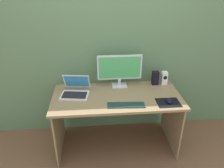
{
  "coord_description": "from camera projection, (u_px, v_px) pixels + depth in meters",
  "views": [
    {
      "loc": [
        -0.24,
        -2.14,
        1.96
      ],
      "look_at": [
        -0.06,
        -0.02,
        0.88
      ],
      "focal_mm": 35.0,
      "sensor_mm": 36.0,
      "label": 1
    }
  ],
  "objects": [
    {
      "name": "ground_plane",
      "position": [
        116.0,
        144.0,
        2.81
      ],
      "size": [
        8.0,
        8.0,
        0.0
      ],
      "primitive_type": "plane",
      "color": "brown"
    },
    {
      "name": "wall_back",
      "position": [
        113.0,
        40.0,
        2.62
      ],
      "size": [
        6.0,
        0.04,
        2.5
      ],
      "primitive_type": "cube",
      "color": "#5E7F59",
      "rests_on": "ground_plane"
    },
    {
      "name": "desk",
      "position": [
        117.0,
        107.0,
        2.55
      ],
      "size": [
        1.46,
        0.69,
        0.72
      ],
      "color": "#927552",
      "rests_on": "ground_plane"
    },
    {
      "name": "monitor",
      "position": [
        120.0,
        69.0,
        2.61
      ],
      "size": [
        0.53,
        0.14,
        0.4
      ],
      "color": "silver",
      "rests_on": "desk"
    },
    {
      "name": "speaker_right",
      "position": [
        164.0,
        78.0,
        2.72
      ],
      "size": [
        0.07,
        0.08,
        0.16
      ],
      "color": "white",
      "rests_on": "desk"
    },
    {
      "name": "speaker_near_monitor",
      "position": [
        155.0,
        78.0,
        2.71
      ],
      "size": [
        0.08,
        0.07,
        0.17
      ],
      "color": "black",
      "rests_on": "desk"
    },
    {
      "name": "laptop",
      "position": [
        75.0,
        90.0,
        2.51
      ],
      "size": [
        0.35,
        0.34,
        0.21
      ],
      "color": "white",
      "rests_on": "desk"
    },
    {
      "name": "keyboard_external",
      "position": [
        126.0,
        105.0,
        2.3
      ],
      "size": [
        0.4,
        0.14,
        0.01
      ],
      "primitive_type": "cube",
      "rotation": [
        0.0,
        0.0,
        -0.06
      ],
      "color": "#1A3030",
      "rests_on": "desk"
    },
    {
      "name": "mousepad",
      "position": [
        168.0,
        103.0,
        2.35
      ],
      "size": [
        0.25,
        0.2,
        0.0
      ],
      "primitive_type": "cube",
      "color": "black",
      "rests_on": "desk"
    },
    {
      "name": "mouse",
      "position": [
        169.0,
        101.0,
        2.35
      ],
      "size": [
        0.07,
        0.11,
        0.04
      ],
      "primitive_type": "ellipsoid",
      "rotation": [
        0.0,
        0.0,
        -0.1
      ],
      "color": "black",
      "rests_on": "mousepad"
    }
  ]
}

